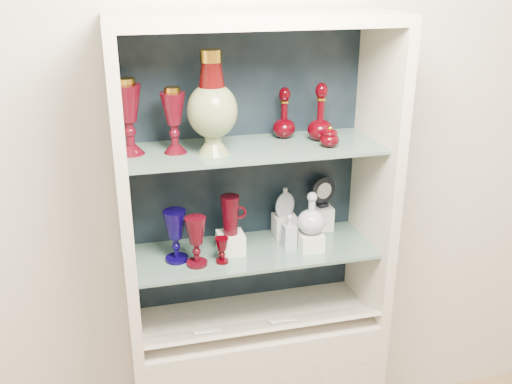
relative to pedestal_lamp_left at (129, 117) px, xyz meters
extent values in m
cube|color=silver|center=(0.44, 0.18, -0.20)|extent=(3.50, 0.02, 2.80)
cube|color=black|center=(0.44, 0.15, -0.28)|extent=(0.98, 0.02, 1.15)
cube|color=beige|center=(-0.04, -0.04, -0.28)|extent=(0.04, 0.40, 1.15)
cube|color=beige|center=(0.92, -0.04, -0.28)|extent=(0.04, 0.40, 1.15)
cube|color=beige|center=(0.44, -0.04, 0.32)|extent=(1.00, 0.40, 0.04)
cube|color=slate|center=(0.44, -0.02, -0.56)|extent=(0.92, 0.34, 0.01)
cube|color=slate|center=(0.44, -0.02, -0.14)|extent=(0.92, 0.34, 0.01)
cube|color=beige|center=(0.44, -0.15, -0.82)|extent=(0.92, 0.17, 0.09)
cube|color=white|center=(0.22, -0.15, -0.81)|extent=(0.10, 0.06, 0.03)
cube|color=white|center=(0.52, -0.15, -0.81)|extent=(0.10, 0.06, 0.03)
cube|color=silver|center=(0.34, -0.02, -0.51)|extent=(0.10, 0.10, 0.08)
cube|color=silver|center=(0.59, 0.07, -0.51)|extent=(0.09, 0.09, 0.09)
cube|color=silver|center=(0.65, -0.08, -0.52)|extent=(0.09, 0.09, 0.07)
cube|color=silver|center=(0.76, 0.10, -0.50)|extent=(0.08, 0.08, 0.10)
camera|label=1|loc=(-0.04, -1.96, 0.48)|focal=40.00mm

